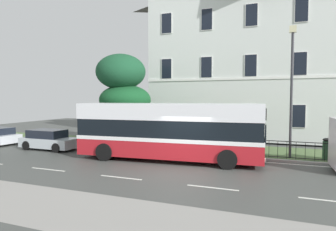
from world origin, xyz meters
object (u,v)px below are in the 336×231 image
Objects in this scene: litter_bin at (328,149)px; parked_hatchback_00 at (49,140)px; evergreen_tree at (123,105)px; single_decker_bus at (169,130)px; georgian_townhouse at (256,57)px; street_lamp_post at (292,83)px.

parked_hatchback_00 is at bearing -171.88° from litter_bin.
single_decker_bus is at bearing -36.23° from evergreen_tree.
single_decker_bus reaches higher than parked_hatchback_00.
parked_hatchback_00 reaches higher than litter_bin.
georgian_townhouse is 13.56m from single_decker_bus.
street_lamp_post reaches higher than parked_hatchback_00.
single_decker_bus reaches higher than litter_bin.
street_lamp_post is (14.94, 2.27, 3.60)m from parked_hatchback_00.
georgian_townhouse is 10.14m from street_lamp_post.
parked_hatchback_00 is 0.54× the size of street_lamp_post.
parked_hatchback_00 is at bearing -136.42° from georgian_townhouse.
street_lamp_post is 4.00m from litter_bin.
single_decker_bus is 8.83× the size of litter_bin.
evergreen_tree is (-8.46, -8.35, -4.03)m from georgian_townhouse.
evergreen_tree is 1.65× the size of parked_hatchback_00.
georgian_townhouse is 2.65× the size of evergreen_tree.
single_decker_bus is 7.22m from street_lamp_post.
single_decker_bus is at bearing -106.48° from georgian_townhouse.
parked_hatchback_00 is at bearing -138.93° from evergreen_tree.
parked_hatchback_00 is 16.99m from litter_bin.
georgian_townhouse is at bearing 106.04° from street_lamp_post.
evergreen_tree is at bearing 176.07° from litter_bin.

